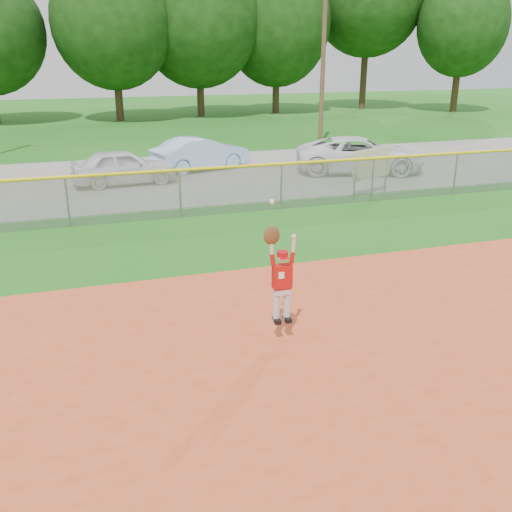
{
  "coord_description": "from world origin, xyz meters",
  "views": [
    {
      "loc": [
        -2.99,
        -7.14,
        4.95
      ],
      "look_at": [
        0.23,
        2.99,
        1.1
      ],
      "focal_mm": 40.0,
      "sensor_mm": 36.0,
      "label": 1
    }
  ],
  "objects_px": {
    "sponsor_sign": "(371,165)",
    "ballplayer": "(281,275)",
    "car_white_a": "(124,167)",
    "car_white_b": "(360,155)",
    "car_blue": "(201,154)"
  },
  "relations": [
    {
      "from": "sponsor_sign",
      "to": "ballplayer",
      "type": "bearing_deg",
      "value": -126.31
    },
    {
      "from": "car_white_a",
      "to": "ballplayer",
      "type": "bearing_deg",
      "value": -178.51
    },
    {
      "from": "car_white_b",
      "to": "ballplayer",
      "type": "distance_m",
      "value": 15.46
    },
    {
      "from": "car_blue",
      "to": "car_white_b",
      "type": "height_order",
      "value": "car_white_b"
    },
    {
      "from": "car_white_b",
      "to": "sponsor_sign",
      "type": "xyz_separation_m",
      "value": [
        -1.53,
        -3.8,
        0.35
      ]
    },
    {
      "from": "ballplayer",
      "to": "car_blue",
      "type": "bearing_deg",
      "value": 82.68
    },
    {
      "from": "car_white_a",
      "to": "car_blue",
      "type": "bearing_deg",
      "value": -65.89
    },
    {
      "from": "car_white_a",
      "to": "sponsor_sign",
      "type": "distance_m",
      "value": 9.38
    },
    {
      "from": "car_white_a",
      "to": "car_blue",
      "type": "distance_m",
      "value": 3.92
    },
    {
      "from": "car_white_b",
      "to": "ballplayer",
      "type": "relative_size",
      "value": 2.38
    },
    {
      "from": "car_white_a",
      "to": "car_blue",
      "type": "relative_size",
      "value": 0.93
    },
    {
      "from": "car_white_b",
      "to": "ballplayer",
      "type": "xyz_separation_m",
      "value": [
        -8.31,
        -13.02,
        0.49
      ]
    },
    {
      "from": "car_blue",
      "to": "car_white_a",
      "type": "bearing_deg",
      "value": 100.2
    },
    {
      "from": "car_white_a",
      "to": "car_blue",
      "type": "xyz_separation_m",
      "value": [
        3.44,
        1.88,
        0.02
      ]
    },
    {
      "from": "ballplayer",
      "to": "car_white_a",
      "type": "bearing_deg",
      "value": 95.98
    }
  ]
}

